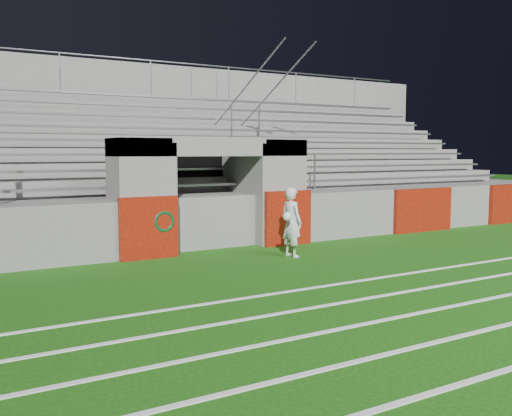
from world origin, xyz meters
TOP-DOWN VIEW (x-y plane):
  - ground at (0.00, 0.00)m, footprint 90.00×90.00m
  - stadium_structure at (0.00, 7.97)m, footprint 26.00×8.48m
  - goalkeeper_with_ball at (0.98, 1.59)m, footprint 0.64×0.70m
  - hose_coil at (-1.47, 2.92)m, footprint 0.49×0.14m

SIDE VIEW (x-z plane):
  - ground at x=0.00m, z-range 0.00..0.00m
  - goalkeeper_with_ball at x=0.98m, z-range 0.00..1.53m
  - hose_coil at x=-1.47m, z-range 0.51..1.04m
  - stadium_structure at x=0.00m, z-range -1.22..4.20m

